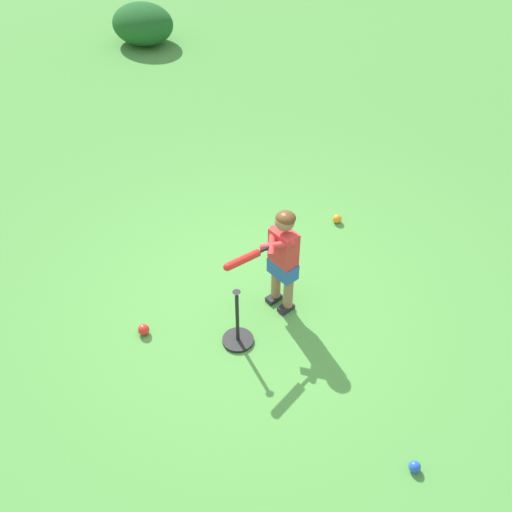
{
  "coord_description": "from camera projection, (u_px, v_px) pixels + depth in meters",
  "views": [
    {
      "loc": [
        -3.08,
        -2.38,
        4.05
      ],
      "look_at": [
        0.2,
        0.04,
        0.45
      ],
      "focal_mm": 41.35,
      "sensor_mm": 36.0,
      "label": 1
    }
  ],
  "objects": [
    {
      "name": "ground_plane",
      "position": [
        247.0,
        304.0,
        5.6
      ],
      "size": [
        40.0,
        40.0,
        0.0
      ],
      "primitive_type": "plane",
      "color": "#519942"
    },
    {
      "name": "child_batter",
      "position": [
        281.0,
        254.0,
        5.15
      ],
      "size": [
        0.77,
        0.32,
        1.08
      ],
      "color": "#232328",
      "rests_on": "ground"
    },
    {
      "name": "play_ball_midfield",
      "position": [
        337.0,
        219.0,
        6.5
      ],
      "size": [
        0.1,
        0.1,
        0.1
      ],
      "primitive_type": "sphere",
      "color": "orange",
      "rests_on": "ground"
    },
    {
      "name": "play_ball_far_right",
      "position": [
        415.0,
        467.0,
        4.3
      ],
      "size": [
        0.09,
        0.09,
        0.09
      ],
      "primitive_type": "sphere",
      "color": "blue",
      "rests_on": "ground"
    },
    {
      "name": "play_ball_by_bucket",
      "position": [
        144.0,
        330.0,
        5.28
      ],
      "size": [
        0.1,
        0.1,
        0.1
      ],
      "primitive_type": "sphere",
      "color": "red",
      "rests_on": "ground"
    },
    {
      "name": "batting_tee",
      "position": [
        238.0,
        333.0,
        5.18
      ],
      "size": [
        0.28,
        0.28,
        0.62
      ],
      "color": "black",
      "rests_on": "ground"
    },
    {
      "name": "shrub_left_background",
      "position": [
        143.0,
        24.0,
        10.12
      ],
      "size": [
        0.96,
        1.11,
        0.68
      ],
      "primitive_type": "ellipsoid",
      "color": "#1E5B23",
      "rests_on": "ground"
    }
  ]
}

